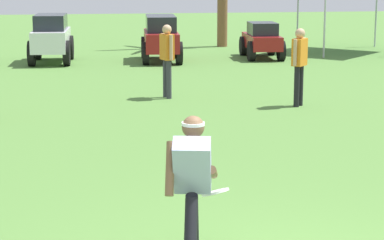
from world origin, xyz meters
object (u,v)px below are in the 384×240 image
Objects in this scene: frisbee_thrower at (192,184)px; teammate_near_sideline at (167,54)px; parked_car_slot_c at (161,37)px; parked_car_slot_d at (262,40)px; parked_car_slot_b at (51,37)px; teammate_midfield at (299,60)px; frisbee_in_flight at (215,192)px.

frisbee_thrower is 0.90× the size of teammate_near_sideline.
parked_car_slot_c is 3.15m from parked_car_slot_d.
frisbee_thrower is at bearing -83.84° from parked_car_slot_b.
frisbee_thrower reaches higher than parked_car_slot_d.
teammate_midfield is at bearing -29.04° from teammate_near_sideline.
parked_car_slot_d is (4.66, 15.82, -0.23)m from frisbee_thrower.
parked_car_slot_d is at bearing 60.65° from teammate_near_sideline.
parked_car_slot_b reaches higher than frisbee_thrower.
frisbee_thrower is at bearing -113.54° from teammate_midfield.
frisbee_thrower is 0.57× the size of parked_car_slot_c.
teammate_midfield is at bearing 67.20° from frisbee_in_flight.
parked_car_slot_b reaches higher than parked_car_slot_d.
teammate_near_sideline is (0.90, 9.14, 0.15)m from frisbee_thrower.
teammate_near_sideline is at bearing 84.37° from frisbee_thrower.
teammate_near_sideline is at bearing 86.04° from frisbee_in_flight.
parked_car_slot_c is at bearing 85.40° from frisbee_in_flight.
teammate_near_sideline is 1.00× the size of teammate_midfield.
frisbee_thrower is 16.49m from parked_car_slot_d.
teammate_midfield is at bearing -99.01° from parked_car_slot_d.
teammate_midfield is at bearing 66.46° from frisbee_thrower.
parked_car_slot_d is at bearing 80.99° from teammate_midfield.
frisbee_in_flight is 15.41m from parked_car_slot_b.
teammate_near_sideline is 2.84m from teammate_midfield.
parked_car_slot_c reaches higher than parked_car_slot_d.
frisbee_in_flight is 0.25× the size of teammate_near_sideline.
frisbee_thrower is 15.80m from parked_car_slot_b.
parked_car_slot_d is (4.36, 15.39, -0.00)m from frisbee_in_flight.
teammate_near_sideline is 7.07m from parked_car_slot_b.
frisbee_thrower is 9.18m from teammate_near_sideline.
frisbee_thrower is at bearing -106.41° from parked_car_slot_d.
frisbee_thrower is 15.66m from parked_car_slot_c.
teammate_near_sideline reaches higher than parked_car_slot_d.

